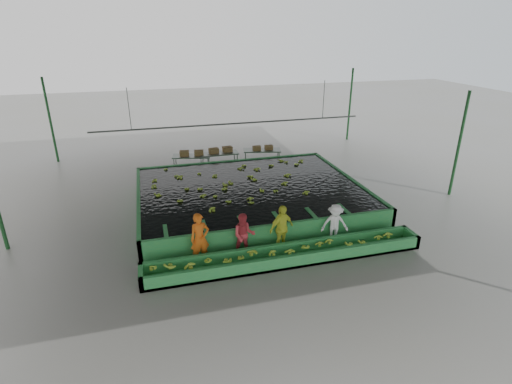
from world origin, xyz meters
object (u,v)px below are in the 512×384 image
object	(u,v)px
packing_table_mid	(219,161)
box_stack_mid	(221,152)
worker_a	(200,239)
box_stack_right	(263,150)
packing_table_right	(262,158)
box_stack_left	(192,155)
worker_c	(282,228)
worker_d	(335,224)
sorting_trough	(287,255)
packing_table_left	(192,164)
flotation_tank	(250,195)
worker_b	(244,235)

from	to	relation	value
packing_table_mid	box_stack_mid	size ratio (longest dim) A/B	1.63
worker_a	box_stack_right	distance (m)	10.64
packing_table_right	box_stack_left	distance (m)	4.10
worker_c	worker_d	xyz separation A→B (m)	(2.10, 0.00, -0.11)
packing_table_right	box_stack_right	size ratio (longest dim) A/B	1.85
worker_d	box_stack_left	xyz separation A→B (m)	(-4.17, 9.50, 0.16)
box_stack_right	worker_d	bearing A→B (deg)	-89.65
sorting_trough	worker_c	bearing A→B (deg)	86.73
worker_d	packing_table_right	world-z (taller)	worker_d
sorting_trough	box_stack_mid	bearing A→B (deg)	92.04
box_stack_left	packing_table_right	bearing A→B (deg)	-0.85
packing_table_left	packing_table_right	distance (m)	4.10
sorting_trough	packing_table_right	size ratio (longest dim) A/B	4.64
worker_c	box_stack_right	distance (m)	9.61
sorting_trough	packing_table_right	distance (m)	10.45
flotation_tank	sorting_trough	distance (m)	5.10
worker_d	sorting_trough	bearing A→B (deg)	-145.92
worker_d	box_stack_right	xyz separation A→B (m)	(-0.06, 9.39, 0.19)
worker_b	packing_table_mid	bearing A→B (deg)	95.24
packing_table_left	flotation_tank	bearing A→B (deg)	-68.60
worker_c	flotation_tank	bearing A→B (deg)	68.98
worker_d	packing_table_mid	world-z (taller)	worker_d
worker_b	worker_d	bearing A→B (deg)	10.46
worker_c	box_stack_right	xyz separation A→B (m)	(2.05, 9.39, 0.08)
packing_table_left	packing_table_mid	bearing A→B (deg)	-1.23
packing_table_mid	box_stack_left	distance (m)	1.60
packing_table_right	box_stack_left	world-z (taller)	box_stack_left
flotation_tank	box_stack_left	xyz separation A→B (m)	(-2.02, 5.20, 0.50)
box_stack_right	flotation_tank	bearing A→B (deg)	-112.32
worker_c	box_stack_right	world-z (taller)	worker_c
flotation_tank	packing_table_left	size ratio (longest dim) A/B	4.80
worker_b	packing_table_left	distance (m)	9.53
worker_a	box_stack_right	world-z (taller)	worker_a
box_stack_left	box_stack_mid	distance (m)	1.65
worker_d	box_stack_mid	xyz separation A→B (m)	(-2.52, 9.52, 0.20)
box_stack_mid	flotation_tank	bearing A→B (deg)	-85.97
worker_c	box_stack_left	world-z (taller)	worker_c
packing_table_right	box_stack_left	size ratio (longest dim) A/B	1.64
packing_table_left	packing_table_right	world-z (taller)	packing_table_right
worker_b	packing_table_mid	size ratio (longest dim) A/B	0.75
worker_c	box_stack_left	size ratio (longest dim) A/B	1.36
worker_a	worker_d	size ratio (longest dim) A/B	1.17
worker_b	packing_table_left	size ratio (longest dim) A/B	0.79
sorting_trough	packing_table_mid	bearing A→B (deg)	92.71
packing_table_right	box_stack_mid	distance (m)	2.48
worker_b	packing_table_mid	distance (m)	9.51
worker_a	packing_table_right	xyz separation A→B (m)	(4.97, 9.44, -0.43)
flotation_tank	worker_d	xyz separation A→B (m)	(2.15, -4.30, 0.34)
packing_table_mid	packing_table_right	bearing A→B (deg)	-0.58
flotation_tank	box_stack_mid	distance (m)	5.26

